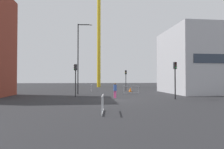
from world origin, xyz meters
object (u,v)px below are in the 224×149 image
construction_crane (99,18)px  traffic_light_median (76,75)px  traffic_light_corner (126,77)px  pedestrian_walking (115,89)px  traffic_light_far (175,74)px  traffic_cone_orange (130,90)px  streetlamp_tall (80,54)px

construction_crane → traffic_light_median: construction_crane is taller
traffic_light_median → traffic_light_corner: traffic_light_median is taller
pedestrian_walking → traffic_light_corner: bearing=74.8°
traffic_light_far → traffic_cone_orange: traffic_light_far is taller
traffic_light_corner → traffic_cone_orange: size_ratio=5.05×
traffic_light_median → traffic_cone_orange: size_ratio=5.34×
streetlamp_tall → traffic_light_median: 4.73m
traffic_light_far → traffic_cone_orange: size_ratio=5.38×
traffic_light_far → traffic_light_corner: size_ratio=1.07×
pedestrian_walking → traffic_cone_orange: 10.57m
streetlamp_tall → traffic_light_far: bearing=-36.9°
pedestrian_walking → traffic_cone_orange: bearing=69.7°
construction_crane → streetlamp_tall: (-3.58, -23.86, -12.18)m
traffic_light_median → pedestrian_walking: 4.97m
pedestrian_walking → streetlamp_tall: bearing=126.2°
traffic_light_corner → traffic_cone_orange: bearing=-85.1°
construction_crane → traffic_light_far: 35.37m
construction_crane → traffic_cone_orange: construction_crane is taller
pedestrian_walking → traffic_cone_orange: pedestrian_walking is taller
traffic_cone_orange → traffic_light_far: bearing=-79.3°
traffic_light_corner → traffic_cone_orange: traffic_light_corner is taller
pedestrian_walking → traffic_light_median: bearing=156.9°
construction_crane → pedestrian_walking: (0.50, -29.44, -16.65)m
streetlamp_tall → traffic_light_far: size_ratio=2.50×
pedestrian_walking → traffic_cone_orange: size_ratio=2.33×
traffic_light_median → traffic_light_corner: size_ratio=1.06×
traffic_light_far → traffic_light_corner: bearing=99.6°
traffic_light_far → streetlamp_tall: bearing=143.1°
construction_crane → traffic_light_corner: bearing=-76.9°
traffic_light_far → pedestrian_walking: size_ratio=2.31×
construction_crane → traffic_cone_orange: size_ratio=38.68×
streetlamp_tall → traffic_cone_orange: 10.22m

